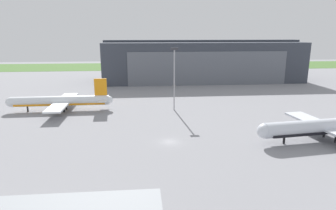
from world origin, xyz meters
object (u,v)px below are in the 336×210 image
airliner_far_right (61,101)px  apron_light_mast (174,75)px  maintenance_hangar (202,61)px  airliner_near_left (326,127)px

airliner_far_right → apron_light_mast: 40.75m
maintenance_hangar → airliner_near_left: bearing=-83.3°
airliner_far_right → apron_light_mast: size_ratio=1.66×
maintenance_hangar → airliner_far_right: size_ratio=3.03×
apron_light_mast → airliner_near_left: bearing=-43.8°
maintenance_hangar → apron_light_mast: bearing=-109.8°
airliner_far_right → airliner_near_left: size_ratio=0.97×
airliner_far_right → airliner_near_left: 82.77m
apron_light_mast → airliner_far_right: bearing=176.6°
maintenance_hangar → airliner_far_right: bearing=-135.1°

